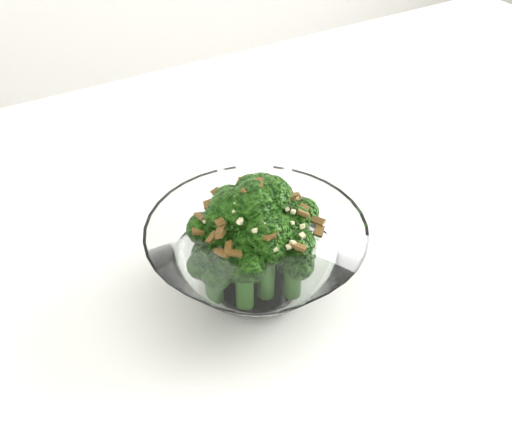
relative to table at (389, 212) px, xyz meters
name	(u,v)px	position (x,y,z in m)	size (l,w,h in m)	color
table	(389,212)	(0.00, 0.00, 0.00)	(1.30, 0.96, 0.75)	white
broccoli_dish	(256,249)	(-0.23, -0.11, 0.11)	(0.19, 0.19, 0.12)	white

